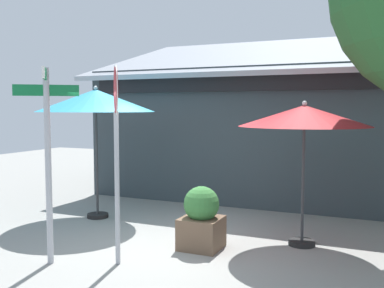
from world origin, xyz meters
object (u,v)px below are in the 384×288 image
stop_sign (116,129)px  sidewalk_planter (201,219)px  patio_umbrella_teal_left (96,101)px  patio_umbrella_crimson_center (304,117)px  street_sign_post (48,143)px

stop_sign → sidewalk_planter: 2.07m
patio_umbrella_teal_left → stop_sign: bearing=-48.5°
stop_sign → sidewalk_planter: stop_sign is taller
patio_umbrella_crimson_center → patio_umbrella_teal_left: bearing=177.4°
street_sign_post → patio_umbrella_crimson_center: 4.01m
stop_sign → patio_umbrella_crimson_center: stop_sign is taller
patio_umbrella_crimson_center → sidewalk_planter: bearing=-150.7°
sidewalk_planter → street_sign_post: bearing=-138.9°
street_sign_post → patio_umbrella_crimson_center: (3.23, 2.36, 0.36)m
patio_umbrella_crimson_center → street_sign_post: bearing=-143.9°
street_sign_post → sidewalk_planter: (1.76, 1.53, -1.28)m
stop_sign → patio_umbrella_crimson_center: (2.30, 1.98, 0.15)m
patio_umbrella_teal_left → patio_umbrella_crimson_center: patio_umbrella_teal_left is taller
stop_sign → patio_umbrella_crimson_center: 3.04m
patio_umbrella_teal_left → patio_umbrella_crimson_center: bearing=-2.6°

